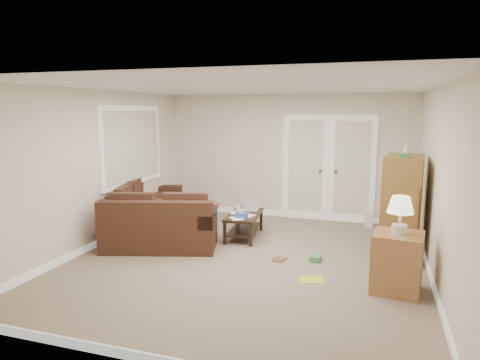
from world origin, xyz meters
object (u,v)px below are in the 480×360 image
(tv_armoire, at_px, (402,206))
(side_cabinet, at_px, (397,257))
(coffee_table, at_px, (244,224))
(sectional_sofa, at_px, (153,218))

(tv_armoire, xyz_separation_m, side_cabinet, (-0.09, -1.35, -0.35))
(coffee_table, height_order, tv_armoire, tv_armoire)
(coffee_table, bearing_deg, sectional_sofa, -169.11)
(coffee_table, height_order, side_cabinet, side_cabinet)
(sectional_sofa, xyz_separation_m, tv_armoire, (4.05, 0.21, 0.45))
(sectional_sofa, height_order, side_cabinet, side_cabinet)
(tv_armoire, bearing_deg, coffee_table, -178.87)
(coffee_table, bearing_deg, tv_armoire, -10.00)
(sectional_sofa, relative_size, side_cabinet, 2.39)
(sectional_sofa, height_order, coffee_table, sectional_sofa)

